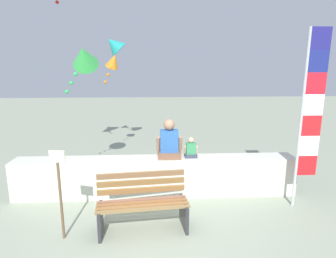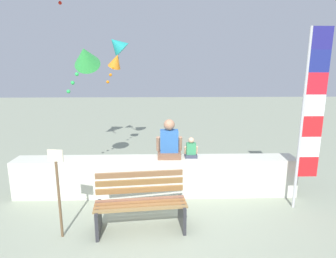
{
  "view_description": "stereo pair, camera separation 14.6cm",
  "coord_description": "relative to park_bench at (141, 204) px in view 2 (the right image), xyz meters",
  "views": [
    {
      "loc": [
        -0.04,
        -4.21,
        2.6
      ],
      "look_at": [
        0.25,
        1.27,
        1.38
      ],
      "focal_mm": 30.39,
      "sensor_mm": 36.0,
      "label": 1
    },
    {
      "loc": [
        0.1,
        -4.21,
        2.6
      ],
      "look_at": [
        0.25,
        1.27,
        1.38
      ],
      "focal_mm": 30.39,
      "sensor_mm": 36.0,
      "label": 2
    }
  ],
  "objects": [
    {
      "name": "ground_plane",
      "position": [
        0.23,
        -0.04,
        -0.41
      ],
      "size": [
        40.0,
        40.0,
        0.0
      ],
      "primitive_type": "plane",
      "color": "gray"
    },
    {
      "name": "seawall_ledge",
      "position": [
        0.23,
        1.23,
        -0.02
      ],
      "size": [
        5.68,
        0.5,
        0.78
      ],
      "primitive_type": "cube",
      "color": "beige",
      "rests_on": "ground"
    },
    {
      "name": "park_bench",
      "position": [
        0.0,
        0.0,
        0.0
      ],
      "size": [
        1.51,
        0.75,
        0.88
      ],
      "color": "olive",
      "rests_on": "ground"
    },
    {
      "name": "person_adult",
      "position": [
        0.5,
        1.26,
        0.68
      ],
      "size": [
        0.52,
        0.38,
        0.79
      ],
      "color": "brown",
      "rests_on": "seawall_ledge"
    },
    {
      "name": "person_child",
      "position": [
        0.95,
        1.26,
        0.54
      ],
      "size": [
        0.27,
        0.2,
        0.42
      ],
      "color": "#34394B",
      "rests_on": "seawall_ledge"
    },
    {
      "name": "flag_banner",
      "position": [
        2.96,
        0.6,
        1.41
      ],
      "size": [
        0.4,
        0.05,
        3.25
      ],
      "color": "#B7B7BC",
      "rests_on": "ground"
    },
    {
      "name": "kite_green",
      "position": [
        -1.22,
        1.88,
        2.38
      ],
      "size": [
        0.73,
        0.73,
        1.11
      ],
      "color": "green"
    },
    {
      "name": "kite_teal",
      "position": [
        -0.89,
        4.14,
        2.78
      ],
      "size": [
        0.73,
        0.64,
        0.92
      ],
      "color": "teal"
    },
    {
      "name": "kite_orange",
      "position": [
        -0.84,
        3.49,
        2.31
      ],
      "size": [
        0.57,
        0.56,
        0.82
      ],
      "color": "orange"
    },
    {
      "name": "sign_post",
      "position": [
        -1.21,
        -0.24,
        0.42
      ],
      "size": [
        0.24,
        0.06,
        1.41
      ],
      "color": "brown",
      "rests_on": "ground"
    }
  ]
}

